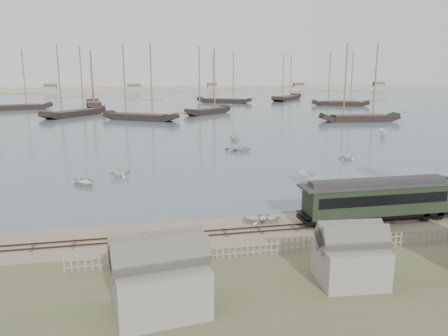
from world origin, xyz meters
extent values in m
plane|color=gray|center=(0.00, 0.00, 0.00)|extent=(600.00, 600.00, 0.00)
cube|color=#495F69|center=(0.00, 170.00, 0.03)|extent=(600.00, 336.00, 0.06)
cube|color=#35271D|center=(0.00, -2.50, 0.10)|extent=(120.00, 0.08, 0.12)
cube|color=#35271D|center=(0.00, -1.50, 0.10)|extent=(120.00, 0.08, 0.12)
cube|color=#3A2D25|center=(0.00, -2.00, 0.03)|extent=(120.00, 1.80, 0.06)
cube|color=tan|center=(0.00, 250.00, 0.00)|extent=(500.00, 20.00, 1.80)
cube|color=black|center=(9.69, -2.00, 0.71)|extent=(14.06, 2.31, 0.35)
cube|color=black|center=(9.69, -2.00, 2.12)|extent=(13.06, 2.51, 2.51)
cube|color=black|center=(9.69, -3.28, 2.37)|extent=(12.05, 0.06, 0.90)
cube|color=black|center=(9.69, -0.72, 2.37)|extent=(12.05, 0.06, 0.90)
cube|color=#2D2D2F|center=(9.69, -2.00, 3.42)|extent=(14.06, 2.71, 0.18)
cube|color=#2D2D2F|center=(9.69, -2.00, 3.73)|extent=(12.56, 1.21, 0.45)
imported|color=silver|center=(-0.09, -0.06, 0.35)|extent=(2.74, 3.58, 0.69)
imported|color=silver|center=(-17.06, 16.37, 0.45)|extent=(4.64, 4.26, 0.78)
imported|color=silver|center=(-12.99, 19.55, 0.77)|extent=(2.99, 3.24, 1.42)
imported|color=silver|center=(8.58, 11.28, 0.81)|extent=(3.89, 1.49, 1.50)
imported|color=silver|center=(5.71, 33.81, 0.50)|extent=(4.50, 5.08, 0.87)
imported|color=silver|center=(20.17, 23.64, 0.84)|extent=(3.67, 3.82, 1.55)
imported|color=silver|center=(38.12, 43.53, 0.82)|extent=(4.16, 3.13, 1.52)
imported|color=silver|center=(7.47, 44.79, 0.85)|extent=(3.69, 3.45, 1.57)
camera|label=1|loc=(-11.02, -35.44, 13.25)|focal=35.00mm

